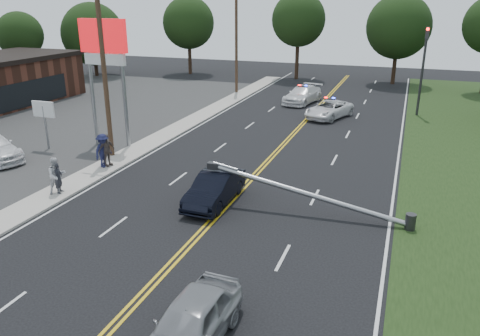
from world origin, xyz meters
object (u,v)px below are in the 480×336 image
at_px(small_sign, 44,113).
at_px(bystander_a, 58,178).
at_px(pylon_sign, 104,53).
at_px(bystander_c, 103,151).
at_px(utility_pole_mid, 104,73).
at_px(utility_pole_far, 236,42).
at_px(waiting_sedan, 191,323).
at_px(bystander_b, 57,175).
at_px(bystander_d, 107,150).
at_px(emergency_a, 329,109).
at_px(traffic_signal, 423,64).
at_px(crashed_sedan, 215,188).
at_px(emergency_b, 302,95).
at_px(fallen_streetlight, 318,197).

height_order(small_sign, bystander_a, small_sign).
distance_m(pylon_sign, bystander_c, 6.67).
bearing_deg(utility_pole_mid, utility_pole_far, 90.00).
relative_size(pylon_sign, waiting_sedan, 1.87).
bearing_deg(waiting_sedan, bystander_b, 147.49).
bearing_deg(bystander_d, small_sign, 88.15).
height_order(bystander_a, bystander_c, bystander_c).
xyz_separation_m(emergency_a, bystander_a, (-9.70, -20.49, 0.21)).
xyz_separation_m(bystander_a, bystander_c, (-0.19, 3.94, 0.19)).
bearing_deg(emergency_a, bystander_c, -101.03).
distance_m(utility_pole_far, bystander_c, 24.32).
relative_size(traffic_signal, bystander_b, 3.88).
xyz_separation_m(waiting_sedan, bystander_b, (-10.74, 7.48, 0.30)).
bearing_deg(small_sign, waiting_sedan, -39.10).
height_order(crashed_sedan, waiting_sedan, crashed_sedan).
relative_size(traffic_signal, waiting_sedan, 1.65).
height_order(small_sign, bystander_d, small_sign).
relative_size(pylon_sign, emergency_b, 1.50).
relative_size(bystander_b, bystander_c, 0.94).
bearing_deg(crashed_sedan, utility_pole_mid, 153.81).
bearing_deg(utility_pole_far, bystander_b, -88.01).
height_order(utility_pole_far, crashed_sedan, utility_pole_far).
bearing_deg(emergency_b, emergency_a, -44.76).
bearing_deg(traffic_signal, bystander_c, -129.83).
bearing_deg(emergency_a, utility_pole_mid, -106.53).
bearing_deg(utility_pole_mid, pylon_sign, 123.02).
relative_size(utility_pole_mid, bystander_a, 6.47).
xyz_separation_m(emergency_b, bystander_b, (-6.45, -25.46, 0.25)).
bearing_deg(bystander_a, emergency_b, -32.63).
relative_size(fallen_streetlight, bystander_d, 5.00).
bearing_deg(emergency_a, bystander_d, -101.13).
height_order(pylon_sign, bystander_d, pylon_sign).
xyz_separation_m(pylon_sign, waiting_sedan, (13.02, -15.42, -5.27)).
relative_size(utility_pole_far, waiting_sedan, 2.34).
distance_m(waiting_sedan, emergency_b, 33.21).
bearing_deg(bystander_a, bystander_b, 99.18).
bearing_deg(bystander_a, small_sign, 26.06).
bearing_deg(small_sign, pylon_sign, 29.74).
xyz_separation_m(crashed_sedan, bystander_a, (-7.54, -1.68, 0.16)).
distance_m(small_sign, bystander_d, 6.13).
bearing_deg(bystander_a, pylon_sign, -2.11).
bearing_deg(crashed_sedan, bystander_b, -167.20).
height_order(pylon_sign, waiting_sedan, pylon_sign).
distance_m(fallen_streetlight, bystander_a, 12.50).
distance_m(pylon_sign, bystander_d, 6.60).
distance_m(small_sign, emergency_b, 23.07).
bearing_deg(waiting_sedan, small_sign, 143.22).
bearing_deg(waiting_sedan, utility_pole_far, 110.62).
bearing_deg(traffic_signal, emergency_a, -153.19).
relative_size(pylon_sign, crashed_sedan, 1.80).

